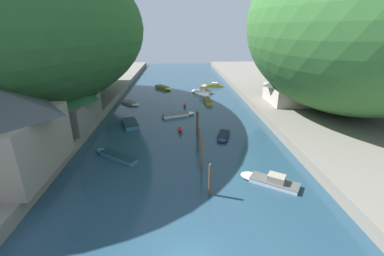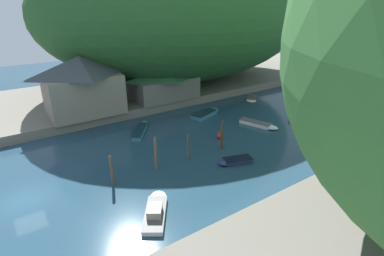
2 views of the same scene
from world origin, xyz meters
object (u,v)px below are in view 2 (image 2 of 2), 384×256
waterfront_building (82,84)px  boathouse_shed (164,83)px  boat_moored_right (234,161)px  channel_buoy_near (291,119)px  boat_white_cruiser (260,124)px  channel_buoy_far (220,136)px  boat_small_dinghy (156,210)px  boat_yellow_tender (252,99)px  boat_far_upstream (207,113)px  boat_navy_launch (334,123)px  person_on_quay (141,98)px  boat_far_right_bank (325,94)px  boat_mid_channel (141,129)px  boat_open_rowboat (359,111)px

waterfront_building → boathouse_shed: bearing=88.0°
boat_moored_right → channel_buoy_near: size_ratio=4.54×
boat_white_cruiser → channel_buoy_far: 6.98m
boat_small_dinghy → boat_yellow_tender: 32.43m
boat_far_upstream → boat_navy_launch: bearing=23.4°
boat_far_upstream → waterfront_building: bearing=-135.3°
boathouse_shed → boat_white_cruiser: (14.76, 6.45, -3.41)m
channel_buoy_far → boat_white_cruiser: bearing=90.3°
boat_far_upstream → channel_buoy_near: bearing=25.8°
boathouse_shed → channel_buoy_far: (14.80, -0.53, -3.27)m
boat_small_dinghy → person_on_quay: size_ratio=3.18×
boathouse_shed → boat_far_right_bank: (11.28, 26.33, -3.33)m
boat_moored_right → boat_small_dinghy: bearing=121.0°
boathouse_shed → waterfront_building: bearing=-92.0°
waterfront_building → boat_small_dinghy: size_ratio=1.92×
boat_small_dinghy → boat_mid_channel: boat_small_dinghy is taller
boat_open_rowboat → person_on_quay: 32.67m
boat_far_upstream → person_on_quay: (-6.59, -7.48, 1.93)m
boat_mid_channel → boat_moored_right: boat_mid_channel is taller
waterfront_building → boat_far_upstream: bearing=63.5°
waterfront_building → boat_yellow_tender: (6.06, 26.16, -5.09)m
channel_buoy_near → waterfront_building: bearing=-124.2°
boat_navy_launch → channel_buoy_near: size_ratio=6.20×
boat_navy_launch → boat_open_rowboat: (-0.49, 7.11, 0.17)m
waterfront_building → boat_white_cruiser: (15.21, 18.78, -5.02)m
boat_open_rowboat → boat_moored_right: size_ratio=1.27×
boat_yellow_tender → boat_navy_launch: size_ratio=0.80×
waterfront_building → channel_buoy_near: size_ratio=12.05×
boathouse_shed → person_on_quay: 4.69m
boat_white_cruiser → person_on_quay: bearing=-71.9°
boat_mid_channel → boat_navy_launch: (12.94, 22.55, 0.07)m
boat_far_upstream → boat_white_cruiser: bearing=5.4°
channel_buoy_near → boat_small_dinghy: bearing=-74.1°
boathouse_shed → channel_buoy_near: bearing=36.1°
waterfront_building → boat_white_cruiser: bearing=51.0°
boat_mid_channel → boat_navy_launch: 26.00m
boat_far_upstream → channel_buoy_near: (8.56, 8.47, 0.04)m
boathouse_shed → boat_far_right_bank: size_ratio=2.15×
boat_small_dinghy → channel_buoy_near: boat_small_dinghy is taller
waterfront_building → boat_small_dinghy: bearing=-3.1°
boat_moored_right → person_on_quay: size_ratio=2.29×
boat_far_upstream → channel_buoy_far: size_ratio=5.68×
boathouse_shed → boat_white_cruiser: size_ratio=1.94×
boat_far_right_bank → boat_yellow_tender: size_ratio=1.17×
channel_buoy_far → waterfront_building: bearing=-142.2°
boat_moored_right → channel_buoy_near: (-4.59, 14.61, 0.08)m
boathouse_shed → boat_mid_channel: bearing=-46.3°
boat_far_right_bank → boat_navy_launch: bearing=91.2°
boat_far_upstream → boat_small_dinghy: bearing=-65.6°
boat_moored_right → person_on_quay: (-19.74, -1.33, 1.97)m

